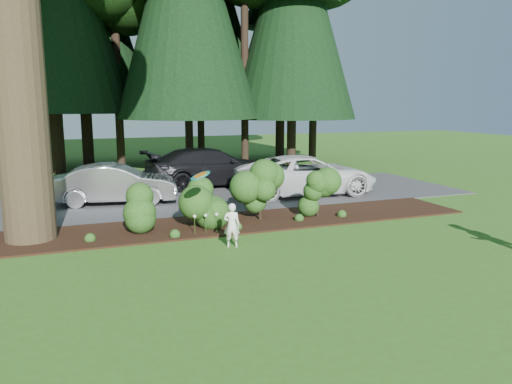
% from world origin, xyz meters
% --- Properties ---
extents(ground, '(80.00, 80.00, 0.00)m').
position_xyz_m(ground, '(0.00, 0.00, 0.00)').
color(ground, '#345D1A').
rests_on(ground, ground).
extents(mulch_bed, '(16.00, 2.50, 0.05)m').
position_xyz_m(mulch_bed, '(0.00, 3.25, 0.03)').
color(mulch_bed, black).
rests_on(mulch_bed, ground).
extents(driveway, '(22.00, 6.00, 0.03)m').
position_xyz_m(driveway, '(0.00, 7.50, 0.01)').
color(driveway, '#38383A').
rests_on(driveway, ground).
extents(shrub_row, '(6.53, 1.60, 1.61)m').
position_xyz_m(shrub_row, '(0.77, 3.14, 0.81)').
color(shrub_row, '#184515').
rests_on(shrub_row, ground).
extents(lily_cluster, '(0.69, 0.09, 0.57)m').
position_xyz_m(lily_cluster, '(-0.30, 2.40, 0.50)').
color(lily_cluster, '#184515').
rests_on(lily_cluster, ground).
extents(car_silver_wagon, '(4.31, 2.13, 1.36)m').
position_xyz_m(car_silver_wagon, '(-2.12, 7.34, 0.71)').
color(car_silver_wagon, '#BABABF').
rests_on(car_silver_wagon, driveway).
extents(car_white_suv, '(5.46, 2.80, 1.47)m').
position_xyz_m(car_white_suv, '(4.77, 6.59, 0.77)').
color(car_white_suv, silver).
rests_on(car_white_suv, driveway).
extents(car_dark_suv, '(5.62, 2.75, 1.57)m').
position_xyz_m(car_dark_suv, '(1.90, 9.77, 0.82)').
color(car_dark_suv, black).
rests_on(car_dark_suv, driveway).
extents(child, '(0.46, 0.38, 1.09)m').
position_xyz_m(child, '(-0.01, 1.06, 0.54)').
color(child, white).
rests_on(child, ground).
extents(frisbee, '(0.47, 0.50, 0.21)m').
position_xyz_m(frisbee, '(-0.67, 1.46, 1.73)').
color(frisbee, '#18857E').
rests_on(frisbee, ground).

